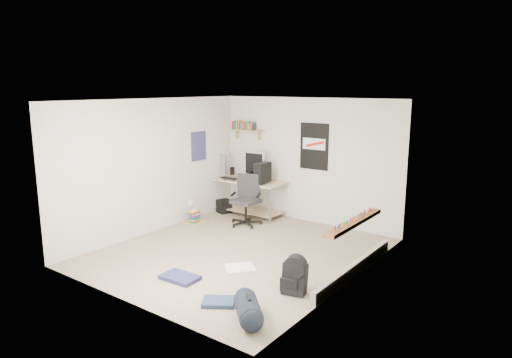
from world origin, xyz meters
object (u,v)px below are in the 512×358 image
Objects in this scene: desk at (247,197)px; office_chair at (246,201)px; book_stack at (194,215)px; backpack at (295,279)px; duffel_bag at (248,309)px.

desk is 0.81m from office_chair.
book_stack is at bearing -173.85° from office_chair.
book_stack is at bearing 140.98° from backpack.
backpack is at bearing -63.56° from office_chair.
desk is at bearing 68.72° from book_stack.
office_chair is at bearing 29.24° from book_stack.
office_chair is 2.56× the size of book_stack.
office_chair reaches higher than desk.
duffel_bag reaches higher than backpack.
desk is 4.21× the size of backpack.
office_chair is 3.17m from backpack.
desk is 4.49× the size of book_stack.
backpack is 0.76× the size of duffel_bag.
office_chair reaches higher than duffel_bag.
desk is at bearing 122.41° from backpack.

